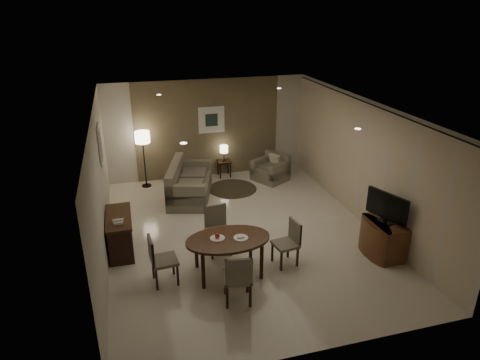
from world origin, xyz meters
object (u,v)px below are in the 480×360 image
object	(u,v)px
chair_left	(164,260)
sofa	(190,181)
side_table	(224,169)
chair_right	(285,244)
armchair	(270,168)
chair_far	(219,231)
floor_lamp	(144,160)
tv_cabinet	(383,238)
dining_table	(228,256)
chair_near	(237,276)
console_desk	(120,233)

from	to	relation	value
chair_left	sofa	distance (m)	3.54
side_table	chair_right	bearing A→B (deg)	-89.20
armchair	side_table	size ratio (longest dim) A/B	1.79
chair_far	armchair	xyz separation A→B (m)	(2.20, 3.24, -0.10)
chair_left	floor_lamp	world-z (taller)	floor_lamp
armchair	side_table	bearing A→B (deg)	-148.07
chair_far	chair_left	size ratio (longest dim) A/B	1.04
armchair	side_table	distance (m)	1.32
tv_cabinet	side_table	distance (m)	5.16
dining_table	side_table	size ratio (longest dim) A/B	3.30
chair_near	chair_left	xyz separation A→B (m)	(-1.09, 0.82, -0.01)
console_desk	tv_cabinet	distance (m)	5.11
chair_left	side_table	size ratio (longest dim) A/B	1.97
armchair	chair_left	bearing A→B (deg)	-70.51
dining_table	chair_right	size ratio (longest dim) A/B	1.76
dining_table	floor_lamp	bearing A→B (deg)	104.50
dining_table	chair_left	bearing A→B (deg)	178.61
chair_near	sofa	distance (m)	4.22
chair_left	armchair	size ratio (longest dim) A/B	1.10
side_table	dining_table	bearing A→B (deg)	-102.67
chair_left	sofa	world-z (taller)	chair_left
chair_near	tv_cabinet	bearing A→B (deg)	-159.51
sofa	side_table	size ratio (longest dim) A/B	4.07
armchair	sofa	bearing A→B (deg)	-107.50
chair_near	dining_table	bearing A→B (deg)	-83.90
sofa	side_table	distance (m)	1.63
chair_near	sofa	xyz separation A→B (m)	(-0.08, 4.22, -0.03)
sofa	armchair	size ratio (longest dim) A/B	2.28
chair_far	side_table	size ratio (longest dim) A/B	2.05
sofa	armchair	world-z (taller)	sofa
chair_far	chair_right	world-z (taller)	chair_far
chair_near	chair_far	distance (m)	1.51
side_table	chair_near	bearing A→B (deg)	-101.30
tv_cabinet	chair_left	xyz separation A→B (m)	(-4.17, 0.22, 0.10)
dining_table	chair_left	world-z (taller)	chair_left
chair_right	chair_far	bearing A→B (deg)	-131.67
chair_left	chair_near	bearing A→B (deg)	-131.93
console_desk	dining_table	bearing A→B (deg)	-35.31
dining_table	chair_far	distance (m)	0.72
chair_far	sofa	xyz separation A→B (m)	(-0.11, 2.71, -0.03)
chair_near	chair_left	world-z (taller)	chair_near
chair_near	floor_lamp	size ratio (longest dim) A/B	0.62
console_desk	chair_near	bearing A→B (deg)	-49.42
chair_left	armchair	world-z (taller)	chair_left
chair_near	chair_far	world-z (taller)	chair_far
chair_far	chair_right	bearing A→B (deg)	-36.10
dining_table	chair_right	world-z (taller)	chair_right
tv_cabinet	side_table	world-z (taller)	tv_cabinet
chair_far	armchair	bearing A→B (deg)	52.58
chair_far	floor_lamp	bearing A→B (deg)	103.71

